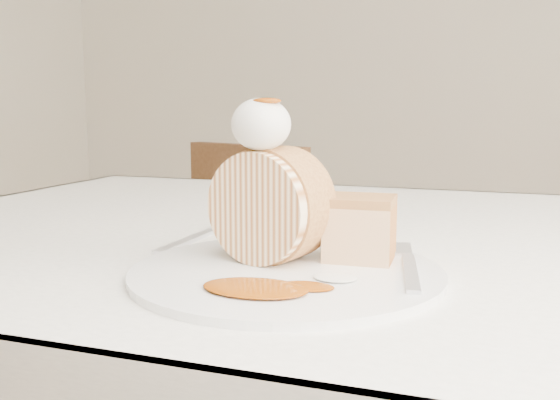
% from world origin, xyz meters
% --- Properties ---
extents(table, '(1.40, 0.90, 0.75)m').
position_xyz_m(table, '(0.00, 0.20, 0.66)').
color(table, white).
rests_on(table, ground).
extents(chair_far, '(0.48, 0.48, 0.81)m').
position_xyz_m(chair_far, '(-0.46, 1.04, 0.46)').
color(chair_far, brown).
rests_on(chair_far, ground).
extents(plate, '(0.31, 0.31, 0.01)m').
position_xyz_m(plate, '(-0.05, -0.03, 0.75)').
color(plate, white).
rests_on(plate, table).
extents(roulade_slice, '(0.12, 0.09, 0.11)m').
position_xyz_m(roulade_slice, '(-0.07, -0.01, 0.81)').
color(roulade_slice, '#FFE1B1').
rests_on(roulade_slice, plate).
extents(cake_chunk, '(0.07, 0.06, 0.05)m').
position_xyz_m(cake_chunk, '(0.01, 0.03, 0.79)').
color(cake_chunk, '#B78245').
rests_on(cake_chunk, plate).
extents(whipped_cream, '(0.06, 0.06, 0.05)m').
position_xyz_m(whipped_cream, '(-0.08, -0.02, 0.89)').
color(whipped_cream, white).
rests_on(whipped_cream, roulade_slice).
extents(caramel_drizzle, '(0.03, 0.02, 0.01)m').
position_xyz_m(caramel_drizzle, '(-0.07, -0.02, 0.92)').
color(caramel_drizzle, '#8F3C05').
rests_on(caramel_drizzle, whipped_cream).
extents(caramel_pool, '(0.09, 0.06, 0.00)m').
position_xyz_m(caramel_pool, '(-0.05, -0.11, 0.76)').
color(caramel_pool, '#8F3C05').
rests_on(caramel_pool, plate).
extents(fork, '(0.05, 0.18, 0.00)m').
position_xyz_m(fork, '(0.07, -0.01, 0.76)').
color(fork, silver).
rests_on(fork, plate).
extents(spoon, '(0.03, 0.18, 0.00)m').
position_xyz_m(spoon, '(-0.20, 0.08, 0.75)').
color(spoon, silver).
rests_on(spoon, table).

